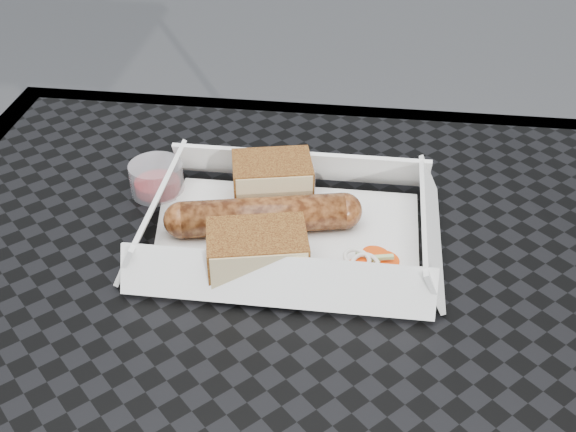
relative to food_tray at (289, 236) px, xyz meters
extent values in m
cube|color=black|center=(0.05, -0.15, -0.01)|extent=(0.80, 0.80, 0.01)
cube|color=black|center=(0.05, 0.24, -0.02)|extent=(0.80, 0.03, 0.03)
cylinder|color=black|center=(-0.30, 0.20, -0.38)|extent=(0.03, 0.03, 0.73)
cube|color=white|center=(0.00, 0.00, 0.00)|extent=(0.22, 0.15, 0.00)
cylinder|color=brown|center=(-0.02, 0.00, 0.02)|extent=(0.14, 0.06, 0.03)
sphere|color=brown|center=(0.05, 0.02, 0.02)|extent=(0.03, 0.03, 0.03)
sphere|color=brown|center=(-0.09, -0.01, 0.02)|extent=(0.03, 0.03, 0.03)
cube|color=brown|center=(-0.02, 0.05, 0.02)|extent=(0.08, 0.06, 0.04)
cube|color=brown|center=(-0.02, -0.05, 0.02)|extent=(0.09, 0.07, 0.04)
cylinder|color=#F0450A|center=(0.06, -0.03, 0.00)|extent=(0.02, 0.02, 0.00)
torus|color=white|center=(0.07, -0.04, 0.00)|extent=(0.02, 0.02, 0.00)
cube|color=#B2D17F|center=(0.08, -0.03, 0.00)|extent=(0.02, 0.02, 0.00)
cube|color=white|center=(-0.06, 0.01, 0.00)|extent=(0.14, 0.14, 0.00)
cylinder|color=maroon|center=(-0.13, 0.05, 0.01)|extent=(0.05, 0.05, 0.03)
cylinder|color=silver|center=(-0.01, 0.06, 0.01)|extent=(0.05, 0.05, 0.03)
camera|label=1|loc=(0.06, -0.49, 0.38)|focal=45.00mm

